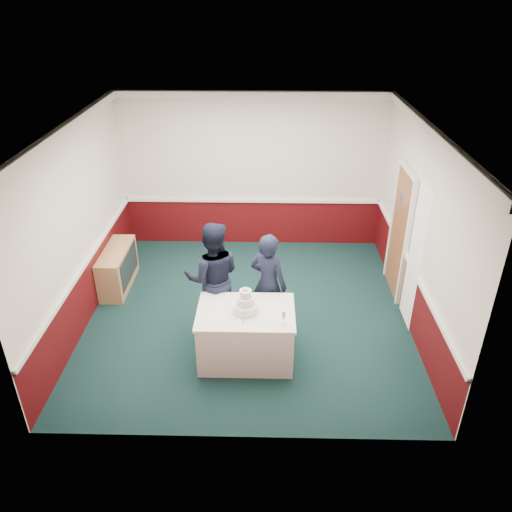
{
  "coord_description": "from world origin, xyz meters",
  "views": [
    {
      "loc": [
        0.28,
        -6.59,
        4.67
      ],
      "look_at": [
        0.13,
        -0.1,
        1.1
      ],
      "focal_mm": 35.0,
      "sensor_mm": 36.0,
      "label": 1
    }
  ],
  "objects_px": {
    "person_man": "(213,278)",
    "cake_knife": "(243,320)",
    "cake_table": "(246,334)",
    "wedding_cake": "(246,304)",
    "champagne_flute": "(284,315)",
    "person_woman": "(268,284)",
    "sideboard": "(118,268)"
  },
  "relations": [
    {
      "from": "sideboard",
      "to": "cake_knife",
      "type": "height_order",
      "value": "cake_knife"
    },
    {
      "from": "cake_table",
      "to": "cake_knife",
      "type": "distance_m",
      "value": 0.44
    },
    {
      "from": "sideboard",
      "to": "cake_table",
      "type": "bearing_deg",
      "value": -38.95
    },
    {
      "from": "cake_table",
      "to": "wedding_cake",
      "type": "distance_m",
      "value": 0.5
    },
    {
      "from": "person_man",
      "to": "cake_knife",
      "type": "bearing_deg",
      "value": 112.35
    },
    {
      "from": "sideboard",
      "to": "person_man",
      "type": "bearing_deg",
      "value": -32.61
    },
    {
      "from": "wedding_cake",
      "to": "champagne_flute",
      "type": "bearing_deg",
      "value": -29.25
    },
    {
      "from": "sideboard",
      "to": "champagne_flute",
      "type": "bearing_deg",
      "value": -37.38
    },
    {
      "from": "cake_table",
      "to": "cake_knife",
      "type": "height_order",
      "value": "cake_knife"
    },
    {
      "from": "person_man",
      "to": "sideboard",
      "type": "bearing_deg",
      "value": -37.97
    },
    {
      "from": "wedding_cake",
      "to": "person_woman",
      "type": "height_order",
      "value": "person_woman"
    },
    {
      "from": "champagne_flute",
      "to": "person_man",
      "type": "xyz_separation_m",
      "value": [
        -1.01,
        0.99,
        -0.05
      ]
    },
    {
      "from": "cake_knife",
      "to": "wedding_cake",
      "type": "bearing_deg",
      "value": 76.16
    },
    {
      "from": "cake_table",
      "to": "person_woman",
      "type": "relative_size",
      "value": 0.81
    },
    {
      "from": "cake_table",
      "to": "person_woman",
      "type": "xyz_separation_m",
      "value": [
        0.3,
        0.65,
        0.41
      ]
    },
    {
      "from": "wedding_cake",
      "to": "cake_knife",
      "type": "xyz_separation_m",
      "value": [
        -0.03,
        -0.2,
        -0.11
      ]
    },
    {
      "from": "cake_knife",
      "to": "champagne_flute",
      "type": "distance_m",
      "value": 0.55
    },
    {
      "from": "cake_table",
      "to": "champagne_flute",
      "type": "distance_m",
      "value": 0.78
    },
    {
      "from": "wedding_cake",
      "to": "person_man",
      "type": "bearing_deg",
      "value": 125.56
    },
    {
      "from": "person_man",
      "to": "cake_table",
      "type": "bearing_deg",
      "value": 120.21
    },
    {
      "from": "cake_knife",
      "to": "person_woman",
      "type": "xyz_separation_m",
      "value": [
        0.33,
        0.85,
        0.02
      ]
    },
    {
      "from": "cake_table",
      "to": "person_man",
      "type": "xyz_separation_m",
      "value": [
        -0.51,
        0.71,
        0.47
      ]
    },
    {
      "from": "champagne_flute",
      "to": "wedding_cake",
      "type": "bearing_deg",
      "value": 150.75
    },
    {
      "from": "wedding_cake",
      "to": "person_woman",
      "type": "xyz_separation_m",
      "value": [
        0.3,
        0.65,
        -0.09
      ]
    },
    {
      "from": "person_woman",
      "to": "wedding_cake",
      "type": "bearing_deg",
      "value": 95.62
    },
    {
      "from": "person_man",
      "to": "person_woman",
      "type": "xyz_separation_m",
      "value": [
        0.81,
        -0.06,
        -0.06
      ]
    },
    {
      "from": "champagne_flute",
      "to": "cake_knife",
      "type": "bearing_deg",
      "value": 171.42
    },
    {
      "from": "wedding_cake",
      "to": "person_woman",
      "type": "distance_m",
      "value": 0.72
    },
    {
      "from": "cake_table",
      "to": "person_man",
      "type": "bearing_deg",
      "value": 125.56
    },
    {
      "from": "cake_table",
      "to": "wedding_cake",
      "type": "bearing_deg",
      "value": 90.0
    },
    {
      "from": "champagne_flute",
      "to": "sideboard",
      "type": "bearing_deg",
      "value": 142.62
    },
    {
      "from": "cake_knife",
      "to": "champagne_flute",
      "type": "bearing_deg",
      "value": -13.89
    }
  ]
}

